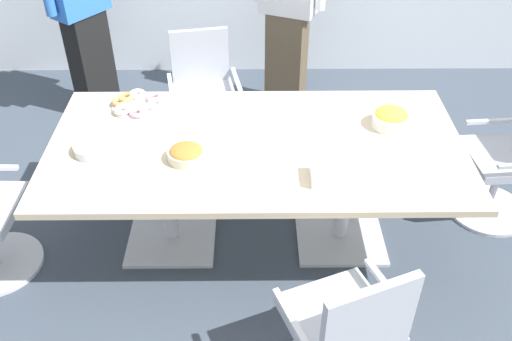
# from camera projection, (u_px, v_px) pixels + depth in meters

# --- Properties ---
(ground_plane) EXTENTS (10.00, 10.00, 0.01)m
(ground_plane) POSITION_uv_depth(u_px,v_px,m) (256.00, 237.00, 3.69)
(ground_plane) COLOR #3D4754
(conference_table) EXTENTS (2.40, 1.20, 0.75)m
(conference_table) POSITION_uv_depth(u_px,v_px,m) (256.00, 160.00, 3.30)
(conference_table) COLOR #CCB793
(conference_table) RESTS_ON ground
(office_chair_0) EXTENTS (0.58, 0.58, 0.91)m
(office_chair_0) POSITION_uv_depth(u_px,v_px,m) (510.00, 164.00, 3.64)
(office_chair_0) COLOR silver
(office_chair_0) RESTS_ON ground
(office_chair_1) EXTENTS (0.63, 0.63, 0.91)m
(office_chair_1) POSITION_uv_depth(u_px,v_px,m) (204.00, 100.00, 4.28)
(office_chair_1) COLOR silver
(office_chair_1) RESTS_ON ground
(office_chair_3) EXTENTS (0.70, 0.70, 0.91)m
(office_chair_3) POSITION_uv_depth(u_px,v_px,m) (343.00, 336.00, 2.59)
(office_chair_3) COLOR silver
(office_chair_3) RESTS_ON ground
(person_standing_0) EXTENTS (0.44, 0.54, 1.86)m
(person_standing_0) POSITION_uv_depth(u_px,v_px,m) (80.00, 2.00, 4.35)
(person_standing_0) COLOR black
(person_standing_0) RESTS_ON ground
(person_standing_1) EXTENTS (0.59, 0.37, 1.76)m
(person_standing_1) POSITION_uv_depth(u_px,v_px,m) (288.00, 3.00, 4.49)
(person_standing_1) COLOR brown
(person_standing_1) RESTS_ON ground
(snack_bowl_chips_yellow) EXTENTS (0.22, 0.22, 0.12)m
(snack_bowl_chips_yellow) POSITION_uv_depth(u_px,v_px,m) (391.00, 118.00, 3.33)
(snack_bowl_chips_yellow) COLOR white
(snack_bowl_chips_yellow) RESTS_ON conference_table
(snack_bowl_pretzels) EXTENTS (0.21, 0.21, 0.08)m
(snack_bowl_pretzels) POSITION_uv_depth(u_px,v_px,m) (186.00, 153.00, 3.08)
(snack_bowl_pretzels) COLOR beige
(snack_bowl_pretzels) RESTS_ON conference_table
(donut_platter) EXTENTS (0.34, 0.34, 0.04)m
(donut_platter) POSITION_uv_depth(u_px,v_px,m) (138.00, 104.00, 3.53)
(donut_platter) COLOR white
(donut_platter) RESTS_ON conference_table
(plate_stack) EXTENTS (0.23, 0.23, 0.05)m
(plate_stack) POSITION_uv_depth(u_px,v_px,m) (95.00, 148.00, 3.15)
(plate_stack) COLOR white
(plate_stack) RESTS_ON conference_table
(napkin_pile) EXTENTS (0.16, 0.16, 0.08)m
(napkin_pile) POSITION_uv_depth(u_px,v_px,m) (326.00, 174.00, 2.93)
(napkin_pile) COLOR white
(napkin_pile) RESTS_ON conference_table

